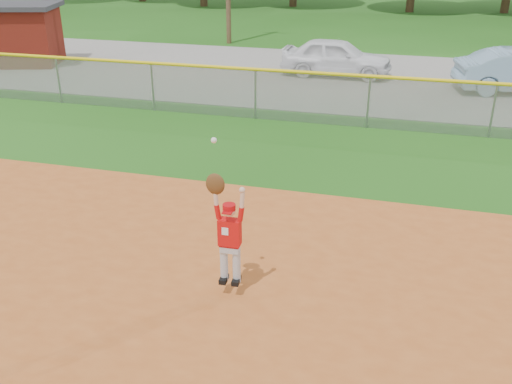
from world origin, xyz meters
TOP-DOWN VIEW (x-y plane):
  - ground at (0.00, 0.00)m, footprint 120.00×120.00m
  - parking_strip at (0.00, 16.00)m, footprint 44.00×10.00m
  - car_white_a at (-1.76, 16.15)m, footprint 4.26×1.76m
  - utility_shed at (-14.88, 14.84)m, footprint 3.93×3.44m
  - outfield_fence at (0.00, 10.00)m, footprint 40.06×0.10m
  - ballplayer at (-1.31, 1.01)m, footprint 0.59×0.26m

SIDE VIEW (x-z plane):
  - ground at x=0.00m, z-range 0.00..0.00m
  - parking_strip at x=0.00m, z-range 0.00..0.03m
  - car_white_a at x=-1.76m, z-range 0.03..1.47m
  - outfield_fence at x=0.00m, z-range 0.11..1.66m
  - ballplayer at x=-1.31m, z-range -0.04..2.30m
  - utility_shed at x=-14.88m, z-range 0.03..2.52m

